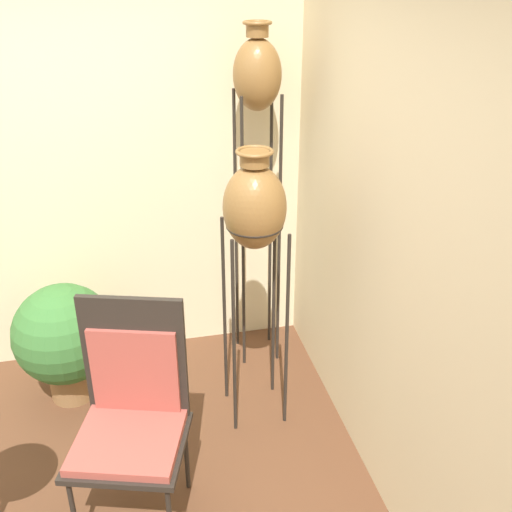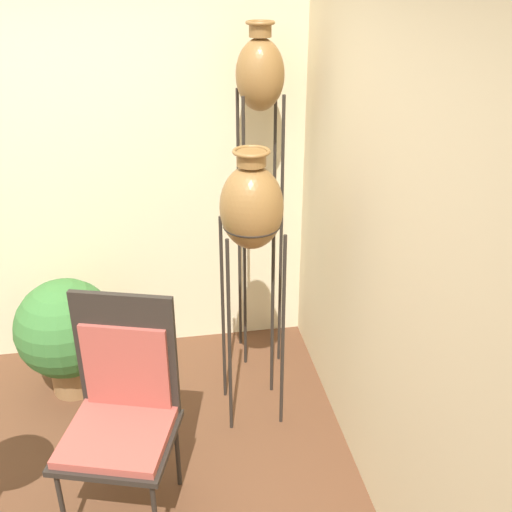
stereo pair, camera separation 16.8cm
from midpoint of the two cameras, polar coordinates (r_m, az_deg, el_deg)
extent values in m
cube|color=beige|center=(3.90, -18.11, 8.44)|extent=(7.23, 0.06, 2.70)
cube|color=beige|center=(2.56, 15.83, -0.60)|extent=(0.06, 7.23, 2.70)
cylinder|color=#28231E|center=(3.69, 0.20, 1.20)|extent=(0.02, 0.02, 1.79)
cylinder|color=#28231E|center=(3.73, 3.69, 1.45)|extent=(0.02, 0.02, 1.79)
cylinder|color=#28231E|center=(3.89, -0.38, 2.63)|extent=(0.02, 0.02, 1.79)
cylinder|color=#28231E|center=(3.94, 2.94, 2.85)|extent=(0.02, 0.02, 1.79)
torus|color=#28231E|center=(3.54, 1.80, 15.40)|extent=(0.24, 0.24, 0.02)
ellipsoid|color=olive|center=(3.52, 1.82, 16.85)|extent=(0.28, 0.28, 0.40)
cylinder|color=olive|center=(3.49, 1.88, 20.72)|extent=(0.12, 0.12, 0.07)
torus|color=olive|center=(3.48, 1.89, 21.34)|extent=(0.16, 0.16, 0.02)
cylinder|color=#28231E|center=(3.28, -1.07, -8.11)|extent=(0.02, 0.02, 1.22)
cylinder|color=#28231E|center=(3.33, 4.04, -7.60)|extent=(0.02, 0.02, 1.22)
cylinder|color=#28231E|center=(3.53, -1.80, -5.41)|extent=(0.02, 0.02, 1.22)
cylinder|color=#28231E|center=(3.57, 2.94, -4.98)|extent=(0.02, 0.02, 1.22)
torus|color=#28231E|center=(3.13, 1.12, 2.91)|extent=(0.30, 0.30, 0.02)
ellipsoid|color=olive|center=(3.09, 1.13, 4.64)|extent=(0.33, 0.33, 0.45)
cylinder|color=olive|center=(3.01, 1.18, 9.26)|extent=(0.15, 0.15, 0.07)
torus|color=olive|center=(3.00, 1.18, 9.91)|extent=(0.19, 0.19, 0.02)
cylinder|color=#28231E|center=(3.07, -16.37, -22.01)|extent=(0.02, 0.02, 0.44)
cylinder|color=#28231E|center=(3.33, -13.64, -17.00)|extent=(0.02, 0.02, 0.44)
cylinder|color=#28231E|center=(3.22, -5.93, -18.08)|extent=(0.02, 0.02, 0.44)
cube|color=#28231E|center=(2.97, -11.37, -16.94)|extent=(0.63, 0.61, 0.03)
cube|color=#A84C42|center=(2.94, -11.43, -16.44)|extent=(0.58, 0.56, 0.04)
cube|color=#28231E|center=(2.92, -10.62, -9.13)|extent=(0.48, 0.17, 0.65)
cube|color=#A84C42|center=(2.93, -10.67, -10.46)|extent=(0.41, 0.15, 0.45)
cylinder|color=olive|center=(4.01, -15.82, -10.74)|extent=(0.27, 0.27, 0.23)
torus|color=olive|center=(3.94, -16.02, -9.41)|extent=(0.30, 0.30, 0.02)
sphere|color=#387033|center=(3.82, -16.45, -6.62)|extent=(0.61, 0.61, 0.61)
camera|label=1|loc=(0.08, -88.64, 0.68)|focal=42.00mm
camera|label=2|loc=(0.08, 91.36, -0.68)|focal=42.00mm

